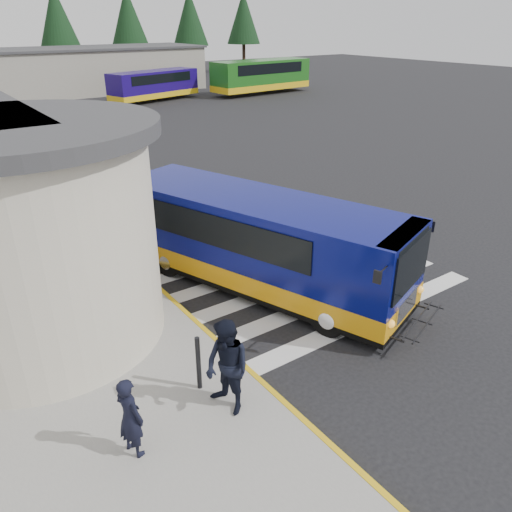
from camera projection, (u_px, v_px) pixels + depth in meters
ground at (297, 266)px, 14.98m from camera, size 140.00×140.00×0.00m
curb_strip at (117, 251)px, 15.77m from camera, size 0.12×34.00×0.16m
crosswalk at (301, 281)px, 14.13m from camera, size 8.00×5.35×0.01m
depot_building at (68, 71)px, 48.09m from camera, size 26.40×8.40×4.20m
tree_line at (40, 18)px, 52.11m from camera, size 58.40×4.40×10.00m
transit_bus at (259, 245)px, 13.43m from camera, size 5.36×9.24×2.55m
pedestrian_a at (130, 417)px, 8.08m from camera, size 0.51×0.63×1.51m
pedestrian_b at (227, 367)px, 8.93m from camera, size 0.83×1.00×1.88m
bollard at (198, 363)px, 9.60m from camera, size 0.10×0.10×1.18m
far_bus_a at (154, 84)px, 44.32m from camera, size 8.84×4.49×2.20m
far_bus_b at (261, 75)px, 48.47m from camera, size 10.54×3.74×2.67m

